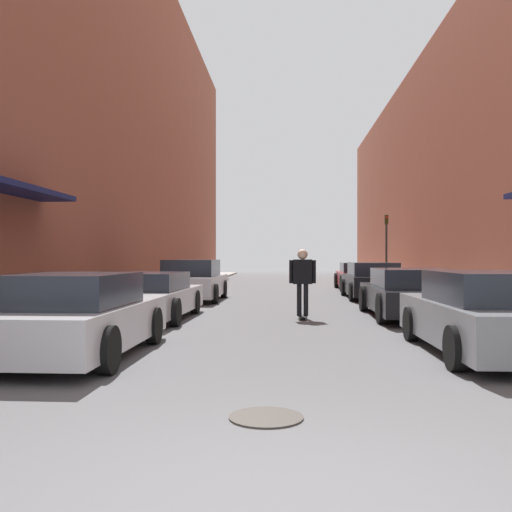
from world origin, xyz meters
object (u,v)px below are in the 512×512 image
Objects in this scene: parked_car_right_1 at (410,293)px; parked_car_right_2 at (372,281)px; manhole_cover at (266,417)px; traffic_light at (386,242)px; parked_car_left_1 at (149,296)px; parked_car_right_3 at (359,276)px; parked_car_right_0 at (492,315)px; parked_car_left_2 at (192,281)px; parked_car_left_0 at (72,317)px; skateboarder at (303,276)px.

parked_car_right_1 is 6.24m from parked_car_right_2.
traffic_light reaches higher than manhole_cover.
parked_car_right_2 is at bearing 77.95° from manhole_cover.
parked_car_left_1 is 14.00m from parked_car_right_3.
traffic_light is (1.64, 18.64, 1.59)m from parked_car_right_0.
parked_car_right_0 reaches higher than parked_car_right_1.
parked_car_right_2 is at bearing 11.55° from parked_car_left_2.
parked_car_left_1 is at bearing -90.92° from parked_car_left_2.
parked_car_left_0 is 8.54m from parked_car_right_1.
parked_car_left_2 is 0.87× the size of parked_car_right_1.
traffic_light is (8.06, 14.15, 1.65)m from parked_car_left_1.
manhole_cover is (-3.23, -15.12, -0.61)m from parked_car_right_2.
skateboarder is at bearing 86.06° from manhole_cover.
manhole_cover is (-0.58, -8.40, -1.02)m from skateboarder.
parked_car_right_2 is 5.35m from parked_car_right_3.
parked_car_right_3 is (0.10, 16.88, -0.01)m from parked_car_right_0.
parked_car_left_1 is 8.66m from manhole_cover.
parked_car_left_2 reaches higher than parked_car_left_1.
parked_car_right_3 is at bearing 76.67° from skateboarder.
parked_car_right_0 is 0.95× the size of parked_car_right_3.
parked_car_right_1 is (6.22, -4.97, -0.06)m from parked_car_left_2.
skateboarder is 2.39× the size of manhole_cover.
parked_car_left_0 is 0.98× the size of parked_car_left_2.
skateboarder is at bearing 119.79° from parked_car_right_0.
parked_car_left_0 is at bearing 134.65° from manhole_cover.
parked_car_right_2 reaches higher than parked_car_left_1.
parked_car_right_3 is at bearing 80.46° from manhole_cover.
parked_car_left_0 is at bearing -117.37° from parked_car_right_2.
skateboarder is 0.50× the size of traffic_light.
parked_car_left_2 reaches higher than parked_car_right_2.
parked_car_left_0 is 1.22× the size of traffic_light.
parked_car_left_2 is at bearing 89.08° from parked_car_left_1.
parked_car_right_3 is 20.76m from manhole_cover.
parked_car_left_2 is 1.25× the size of traffic_light.
skateboarder is (3.60, 5.34, 0.42)m from parked_car_left_0.
parked_car_right_1 is (6.31, 0.81, 0.04)m from parked_car_left_1.
skateboarder is at bearing -103.33° from parked_car_right_3.
traffic_light reaches higher than parked_car_right_0.
parked_car_left_1 is at bearing -131.85° from parked_car_right_2.
traffic_light is (7.97, 8.37, 1.54)m from parked_car_left_2.
parked_car_right_1 is at bearing 10.42° from skateboarder.
parked_car_left_2 is at bearing 89.85° from parked_car_left_0.
parked_car_left_2 reaches higher than parked_car_right_0.
parked_car_left_0 is at bearing -123.96° from skateboarder.
parked_car_left_1 is 1.05× the size of parked_car_left_2.
traffic_light reaches higher than parked_car_right_3.
skateboarder is at bearing 5.02° from parked_car_left_1.
parked_car_left_2 is at bearing 121.64° from parked_car_right_0.
parked_car_right_3 is at bearing 45.81° from parked_car_left_2.
parked_car_left_0 is at bearing -90.15° from parked_car_left_2.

